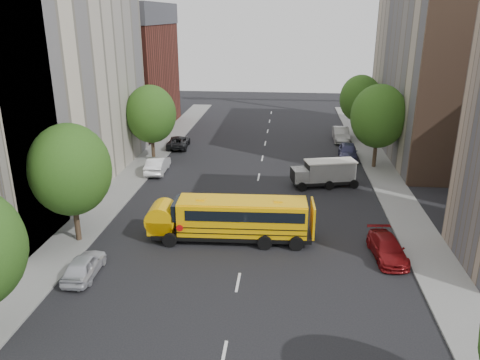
% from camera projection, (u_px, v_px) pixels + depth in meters
% --- Properties ---
extents(ground, '(120.00, 120.00, 0.00)m').
position_uv_depth(ground, '(250.00, 223.00, 33.63)').
color(ground, black).
rests_on(ground, ground).
extents(sidewalk_left, '(3.00, 80.00, 0.12)m').
position_uv_depth(sidewalk_left, '(119.00, 191.00, 39.40)').
color(sidewalk_left, slate).
rests_on(sidewalk_left, ground).
extents(sidewalk_right, '(3.00, 80.00, 0.12)m').
position_uv_depth(sidewalk_right, '(399.00, 202.00, 37.20)').
color(sidewalk_right, slate).
rests_on(sidewalk_right, ground).
extents(lane_markings, '(0.15, 64.00, 0.01)m').
position_uv_depth(lane_markings, '(259.00, 177.00, 43.00)').
color(lane_markings, silver).
rests_on(lane_markings, ground).
extents(building_left_cream, '(10.00, 26.00, 20.00)m').
position_uv_depth(building_left_cream, '(34.00, 69.00, 37.63)').
color(building_left_cream, beige).
rests_on(building_left_cream, ground).
extents(building_left_redbrick, '(10.00, 15.00, 13.00)m').
position_uv_depth(building_left_redbrick, '(127.00, 78.00, 59.43)').
color(building_left_redbrick, maroon).
rests_on(building_left_redbrick, ground).
extents(building_right_far, '(10.00, 22.00, 18.00)m').
position_uv_depth(building_right_far, '(442.00, 68.00, 47.65)').
color(building_right_far, tan).
rests_on(building_right_far, ground).
extents(street_tree_1, '(5.12, 5.12, 7.90)m').
position_uv_depth(street_tree_1, '(70.00, 170.00, 29.28)').
color(street_tree_1, '#38281C').
rests_on(street_tree_1, ground).
extents(street_tree_2, '(4.99, 4.99, 7.71)m').
position_uv_depth(street_tree_2, '(151.00, 114.00, 46.19)').
color(street_tree_2, '#38281C').
rests_on(street_tree_2, ground).
extents(street_tree_4, '(5.25, 5.25, 8.10)m').
position_uv_depth(street_tree_4, '(379.00, 116.00, 44.01)').
color(street_tree_4, '#38281C').
rests_on(street_tree_4, ground).
extents(street_tree_5, '(4.86, 4.86, 7.51)m').
position_uv_depth(street_tree_5, '(360.00, 99.00, 55.38)').
color(street_tree_5, '#38281C').
rests_on(street_tree_5, ground).
extents(school_bus, '(10.46, 2.93, 2.92)m').
position_uv_depth(school_bus, '(230.00, 217.00, 30.56)').
color(school_bus, black).
rests_on(school_bus, ground).
extents(safari_truck, '(5.64, 3.13, 2.29)m').
position_uv_depth(safari_truck, '(325.00, 173.00, 40.45)').
color(safari_truck, black).
rests_on(safari_truck, ground).
extents(parked_car_0, '(1.69, 3.90, 1.31)m').
position_uv_depth(parked_car_0, '(84.00, 266.00, 26.57)').
color(parked_car_0, silver).
rests_on(parked_car_0, ground).
extents(parked_car_1, '(1.80, 4.66, 1.51)m').
position_uv_depth(parked_car_1, '(158.00, 165.00, 44.09)').
color(parked_car_1, white).
rests_on(parked_car_1, ground).
extents(parked_car_2, '(2.55, 4.90, 1.32)m').
position_uv_depth(parked_car_2, '(179.00, 142.00, 52.38)').
color(parked_car_2, black).
rests_on(parked_car_2, ground).
extents(parked_car_3, '(2.20, 4.55, 1.28)m').
position_uv_depth(parked_car_3, '(387.00, 248.00, 28.59)').
color(parked_car_3, maroon).
rests_on(parked_car_3, ground).
extents(parked_car_4, '(2.16, 4.71, 1.57)m').
position_uv_depth(parked_car_4, '(348.00, 151.00, 48.29)').
color(parked_car_4, '#36375E').
rests_on(parked_car_4, ground).
extents(parked_car_5, '(1.72, 4.90, 1.61)m').
position_uv_depth(parked_car_5, '(341.00, 134.00, 55.02)').
color(parked_car_5, gray).
rests_on(parked_car_5, ground).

